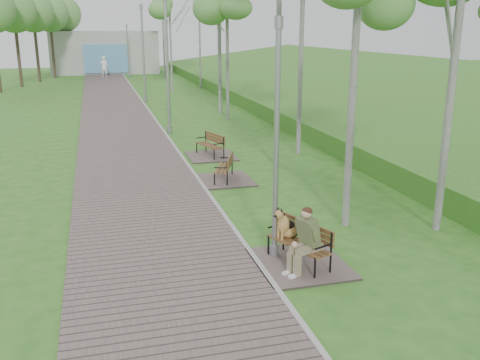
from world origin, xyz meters
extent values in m
cube|color=#61524E|center=(-1.75, 21.50, 0.02)|extent=(3.50, 67.00, 0.04)
cube|color=#999993|center=(0.00, 21.50, 0.03)|extent=(0.10, 67.00, 0.05)
cube|color=#538E31|center=(12.00, 20.00, 0.00)|extent=(14.00, 70.00, 1.60)
cube|color=#9E9E99|center=(-1.50, 51.00, 2.00)|extent=(10.00, 5.00, 4.00)
cube|color=#538AB9|center=(-1.50, 48.40, 1.50)|extent=(4.00, 0.20, 2.60)
cube|color=#61524E|center=(0.76, 4.52, 0.02)|extent=(1.66, 1.84, 0.04)
cube|color=brown|center=(0.71, 4.52, 0.41)|extent=(0.89, 1.44, 0.04)
cube|color=brown|center=(0.91, 4.60, 0.66)|extent=(0.53, 1.30, 0.30)
cube|color=#61524E|center=(0.75, 10.48, 0.02)|extent=(1.53, 1.70, 0.04)
cube|color=brown|center=(0.70, 10.48, 0.38)|extent=(0.81, 1.33, 0.03)
cube|color=brown|center=(0.89, 10.41, 0.61)|extent=(0.49, 1.20, 0.28)
cube|color=#61524E|center=(0.99, 13.52, 0.02)|extent=(1.60, 1.78, 0.04)
cube|color=brown|center=(0.94, 13.52, 0.40)|extent=(0.78, 1.39, 0.04)
cube|color=brown|center=(1.15, 13.59, 0.64)|extent=(0.43, 1.29, 0.29)
cylinder|color=gray|center=(0.39, 4.94, 0.13)|extent=(0.17, 0.17, 0.26)
cylinder|color=gray|center=(0.39, 4.94, 2.17)|extent=(0.10, 0.10, 4.35)
cylinder|color=gray|center=(0.39, 4.94, 4.39)|extent=(0.16, 0.16, 0.22)
cylinder|color=gray|center=(0.21, 18.16, 0.16)|extent=(0.22, 0.22, 0.32)
cylinder|color=gray|center=(0.21, 18.16, 2.69)|extent=(0.13, 0.13, 5.39)
cylinder|color=gray|center=(0.19, 28.42, 0.16)|extent=(0.22, 0.22, 0.32)
cylinder|color=gray|center=(0.19, 28.42, 2.71)|extent=(0.13, 0.13, 5.41)
cylinder|color=gray|center=(0.19, 28.42, 5.47)|extent=(0.19, 0.19, 0.27)
cylinder|color=gray|center=(0.40, 45.61, 0.13)|extent=(0.18, 0.18, 0.26)
cylinder|color=gray|center=(0.40, 45.61, 2.21)|extent=(0.11, 0.11, 4.42)
cylinder|color=gray|center=(0.40, 45.61, 4.46)|extent=(0.16, 0.16, 0.22)
imported|color=white|center=(-1.75, 45.66, 0.95)|extent=(0.78, 0.60, 1.89)
cylinder|color=silver|center=(4.33, 5.42, 3.39)|extent=(0.16, 0.16, 6.78)
cylinder|color=silver|center=(2.51, 6.21, 3.37)|extent=(0.15, 0.15, 6.75)
cylinder|color=silver|center=(4.08, 13.21, 4.35)|extent=(0.17, 0.17, 8.70)
cylinder|color=silver|center=(2.76, 11.75, 4.43)|extent=(0.20, 0.20, 8.86)
cylinder|color=silver|center=(3.42, 20.93, 3.62)|extent=(0.18, 0.18, 7.25)
cylinder|color=silver|center=(3.54, 23.04, 3.80)|extent=(0.18, 0.18, 7.60)
cylinder|color=silver|center=(2.51, 33.34, 3.72)|extent=(0.16, 0.16, 7.43)
ellipsoid|color=#639C4B|center=(2.51, 33.34, 6.10)|extent=(2.32, 2.32, 3.27)
cylinder|color=silver|center=(4.80, 34.70, 4.89)|extent=(0.17, 0.17, 9.78)
cylinder|color=silver|center=(3.30, 43.22, 4.22)|extent=(0.15, 0.15, 8.44)
camera|label=1|loc=(-2.76, -4.12, 4.31)|focal=40.00mm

